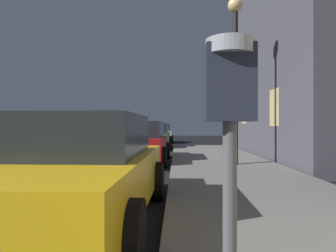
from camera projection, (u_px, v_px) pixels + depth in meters
The scene contains 6 objects.
parking_meter at pixel (230, 131), 1.21m from camera, with size 0.19×0.19×1.46m.
car_yellow_cab at pixel (77, 170), 4.04m from camera, with size 2.17×4.39×1.43m.
car_red at pixel (139, 142), 10.66m from camera, with size 2.10×4.13×1.43m.
car_green at pixel (153, 136), 17.45m from camera, with size 2.09×4.56×1.43m.
car_silver at pixel (159, 134), 23.56m from camera, with size 2.13×4.14×1.43m.
street_lamp at pixel (235, 52), 9.06m from camera, with size 0.44×0.44×4.90m.
Camera 1 is at (4.16, -0.25, 1.28)m, focal length 33.00 mm.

